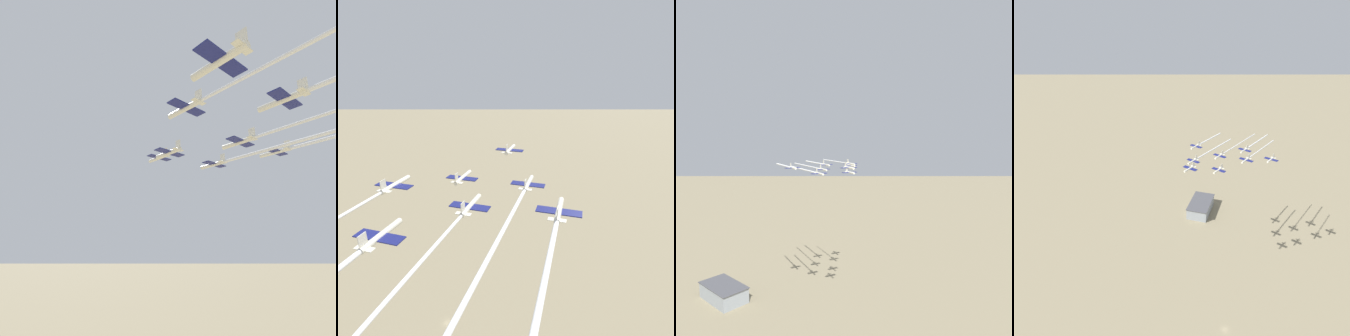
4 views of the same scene
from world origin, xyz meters
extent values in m
plane|color=gray|center=(0.00, 0.00, 0.00)|extent=(3000.00, 3000.00, 0.00)
cube|color=gray|center=(131.12, 51.16, 5.72)|extent=(36.38, 20.34, 11.43)
cube|color=#4C4C51|center=(131.12, 51.16, 11.68)|extent=(38.20, 21.36, 0.50)
cylinder|color=silver|center=(22.45, 32.68, 106.30)|extent=(9.98, 4.73, 1.25)
cube|color=navy|center=(23.08, 32.45, 106.30)|extent=(5.87, 9.86, 0.20)
cube|color=silver|center=(26.37, 31.22, 107.86)|extent=(1.75, 0.78, 2.49)
cube|color=silver|center=(26.37, 31.22, 106.30)|extent=(2.43, 3.83, 0.14)
cylinder|color=silver|center=(35.05, 17.17, 101.39)|extent=(9.98, 4.73, 1.25)
cube|color=navy|center=(35.68, 16.93, 101.39)|extent=(5.87, 9.86, 0.20)
cube|color=silver|center=(38.97, 15.71, 102.95)|extent=(1.75, 0.78, 2.49)
cube|color=silver|center=(38.97, 15.71, 101.39)|extent=(2.43, 3.83, 0.14)
cylinder|color=silver|center=(42.13, 36.16, 101.84)|extent=(9.98, 4.73, 1.25)
cube|color=navy|center=(42.77, 35.92, 101.84)|extent=(5.87, 9.86, 0.20)
cube|color=silver|center=(46.05, 34.69, 103.40)|extent=(1.75, 0.78, 2.49)
cube|color=silver|center=(46.05, 34.69, 101.84)|extent=(2.43, 3.83, 0.14)
cylinder|color=silver|center=(47.65, 1.65, 105.02)|extent=(9.98, 4.73, 1.25)
cube|color=navy|center=(48.28, 1.42, 105.02)|extent=(5.87, 9.86, 0.20)
cube|color=silver|center=(51.57, 0.19, 106.58)|extent=(1.75, 0.78, 2.49)
cube|color=silver|center=(51.57, 0.19, 105.02)|extent=(2.43, 3.83, 0.14)
cylinder|color=silver|center=(54.73, 20.64, 102.20)|extent=(9.98, 4.73, 1.25)
cube|color=navy|center=(55.36, 20.41, 102.20)|extent=(5.87, 9.86, 0.20)
cube|color=silver|center=(58.65, 19.18, 103.75)|extent=(1.75, 0.78, 2.49)
cube|color=silver|center=(58.65, 19.18, 102.20)|extent=(2.43, 3.83, 0.14)
cylinder|color=silver|center=(61.81, 39.63, 104.10)|extent=(9.98, 4.73, 1.25)
cube|color=navy|center=(62.45, 39.40, 104.10)|extent=(5.87, 9.86, 0.20)
cube|color=silver|center=(65.74, 38.17, 105.66)|extent=(1.75, 0.78, 2.49)
cube|color=silver|center=(65.74, 38.17, 104.10)|extent=(2.43, 3.83, 0.14)
cylinder|color=silver|center=(60.25, -13.86, 101.93)|extent=(9.98, 4.73, 1.25)
cube|color=navy|center=(60.88, -14.10, 101.93)|extent=(5.87, 9.86, 0.20)
cube|color=silver|center=(64.17, -15.32, 103.48)|extent=(1.75, 0.78, 2.49)
cube|color=silver|center=(64.17, -15.32, 101.93)|extent=(2.43, 3.83, 0.14)
cylinder|color=silver|center=(67.33, 5.13, 103.41)|extent=(9.98, 4.73, 1.25)
cube|color=navy|center=(67.96, 4.89, 103.41)|extent=(5.87, 9.86, 0.20)
cube|color=silver|center=(71.25, 3.67, 104.96)|extent=(1.75, 0.78, 2.49)
cube|color=silver|center=(71.25, 3.67, 103.41)|extent=(2.43, 3.83, 0.14)
cylinder|color=white|center=(67.88, 26.55, 101.84)|extent=(42.29, 16.52, 0.93)
cylinder|color=white|center=(70.47, -6.86, 105.02)|extent=(36.34, 14.12, 0.70)
cylinder|color=white|center=(82.30, 10.36, 102.20)|extent=(45.85, 17.70, 0.74)
cylinder|color=white|center=(79.91, 32.88, 104.10)|extent=(26.99, 10.87, 0.99)
cylinder|color=white|center=(87.52, -2.40, 103.41)|extent=(31.17, 12.40, 0.96)
camera|label=1|loc=(69.47, -46.40, 76.18)|focal=28.00mm
camera|label=2|loc=(109.78, 24.88, 131.32)|focal=28.00mm
camera|label=3|loc=(-93.50, 168.04, 123.93)|focal=35.00mm
camera|label=4|loc=(-149.24, -16.48, 197.37)|focal=35.00mm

